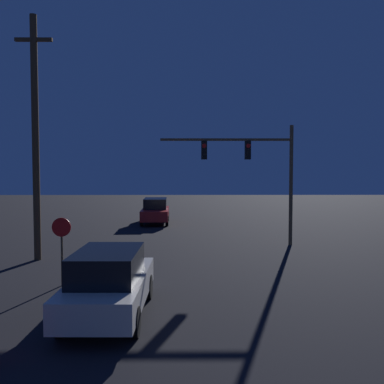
{
  "coord_description": "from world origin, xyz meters",
  "views": [
    {
      "loc": [
        -0.1,
        -1.65,
        3.71
      ],
      "look_at": [
        0.0,
        14.08,
        2.87
      ],
      "focal_mm": 40.0,
      "sensor_mm": 36.0,
      "label": 1
    }
  ],
  "objects_px": {
    "car_far": "(155,211)",
    "traffic_signal_mast": "(255,164)",
    "car_near": "(109,282)",
    "utility_pole": "(35,135)",
    "stop_sign": "(62,239)"
  },
  "relations": [
    {
      "from": "car_far",
      "to": "traffic_signal_mast",
      "type": "distance_m",
      "value": 10.57
    },
    {
      "from": "car_near",
      "to": "utility_pole",
      "type": "height_order",
      "value": "utility_pole"
    },
    {
      "from": "car_far",
      "to": "utility_pole",
      "type": "xyz_separation_m",
      "value": [
        -3.88,
        -11.87,
        4.2
      ]
    },
    {
      "from": "car_near",
      "to": "utility_pole",
      "type": "bearing_deg",
      "value": 122.32
    },
    {
      "from": "car_near",
      "to": "traffic_signal_mast",
      "type": "relative_size",
      "value": 0.71
    },
    {
      "from": "stop_sign",
      "to": "traffic_signal_mast",
      "type": "bearing_deg",
      "value": 45.26
    },
    {
      "from": "car_near",
      "to": "traffic_signal_mast",
      "type": "xyz_separation_m",
      "value": [
        5.22,
        10.19,
        3.1
      ]
    },
    {
      "from": "traffic_signal_mast",
      "to": "utility_pole",
      "type": "distance_m",
      "value": 10.08
    },
    {
      "from": "car_far",
      "to": "traffic_signal_mast",
      "type": "relative_size",
      "value": 0.71
    },
    {
      "from": "traffic_signal_mast",
      "to": "utility_pole",
      "type": "xyz_separation_m",
      "value": [
        -9.42,
        -3.42,
        1.09
      ]
    },
    {
      "from": "car_far",
      "to": "traffic_signal_mast",
      "type": "bearing_deg",
      "value": 121.31
    },
    {
      "from": "traffic_signal_mast",
      "to": "car_far",
      "type": "bearing_deg",
      "value": 123.22
    },
    {
      "from": "traffic_signal_mast",
      "to": "car_near",
      "type": "bearing_deg",
      "value": -117.13
    },
    {
      "from": "car_near",
      "to": "stop_sign",
      "type": "relative_size",
      "value": 2.09
    },
    {
      "from": "car_far",
      "to": "stop_sign",
      "type": "relative_size",
      "value": 2.11
    }
  ]
}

